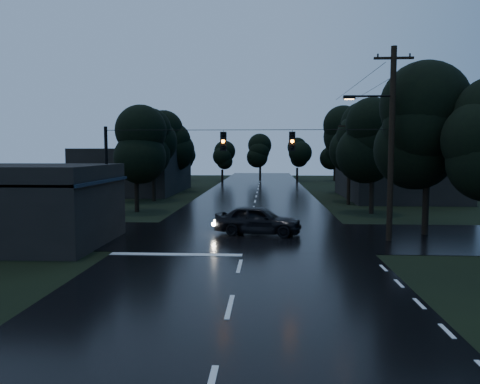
# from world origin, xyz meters

# --- Properties ---
(ground) EXTENTS (160.00, 160.00, 0.00)m
(ground) POSITION_xyz_m (0.00, 0.00, 0.00)
(ground) COLOR black
(ground) RESTS_ON ground
(main_road) EXTENTS (12.00, 120.00, 0.02)m
(main_road) POSITION_xyz_m (0.00, 30.00, 0.00)
(main_road) COLOR black
(main_road) RESTS_ON ground
(cross_street) EXTENTS (60.00, 9.00, 0.02)m
(cross_street) POSITION_xyz_m (0.00, 12.00, 0.00)
(cross_street) COLOR black
(cross_street) RESTS_ON ground
(building_far_right) EXTENTS (10.00, 14.00, 4.40)m
(building_far_right) POSITION_xyz_m (14.00, 34.00, 2.20)
(building_far_right) COLOR black
(building_far_right) RESTS_ON ground
(building_far_left) EXTENTS (10.00, 16.00, 5.00)m
(building_far_left) POSITION_xyz_m (-14.00, 40.00, 2.50)
(building_far_left) COLOR black
(building_far_left) RESTS_ON ground
(utility_pole_main) EXTENTS (3.50, 0.30, 10.00)m
(utility_pole_main) POSITION_xyz_m (7.41, 11.00, 5.26)
(utility_pole_main) COLOR black
(utility_pole_main) RESTS_ON ground
(utility_pole_far) EXTENTS (2.00, 0.30, 7.50)m
(utility_pole_far) POSITION_xyz_m (8.30, 28.00, 3.88)
(utility_pole_far) COLOR black
(utility_pole_far) RESTS_ON ground
(anchor_pole_left) EXTENTS (0.18, 0.18, 6.00)m
(anchor_pole_left) POSITION_xyz_m (-7.50, 11.00, 3.00)
(anchor_pole_left) COLOR black
(anchor_pole_left) RESTS_ON ground
(span_signals) EXTENTS (15.00, 0.37, 1.12)m
(span_signals) POSITION_xyz_m (0.56, 10.99, 5.24)
(span_signals) COLOR black
(span_signals) RESTS_ON ground
(tree_corner_near) EXTENTS (4.48, 4.48, 9.44)m
(tree_corner_near) POSITION_xyz_m (10.00, 13.00, 5.99)
(tree_corner_near) COLOR black
(tree_corner_near) RESTS_ON ground
(tree_left_a) EXTENTS (3.92, 3.92, 8.26)m
(tree_left_a) POSITION_xyz_m (-9.00, 22.00, 5.24)
(tree_left_a) COLOR black
(tree_left_a) RESTS_ON ground
(tree_left_b) EXTENTS (4.20, 4.20, 8.85)m
(tree_left_b) POSITION_xyz_m (-9.60, 30.00, 5.62)
(tree_left_b) COLOR black
(tree_left_b) RESTS_ON ground
(tree_left_c) EXTENTS (4.48, 4.48, 9.44)m
(tree_left_c) POSITION_xyz_m (-10.20, 40.00, 5.99)
(tree_left_c) COLOR black
(tree_left_c) RESTS_ON ground
(tree_right_a) EXTENTS (4.20, 4.20, 8.85)m
(tree_right_a) POSITION_xyz_m (9.00, 22.00, 5.62)
(tree_right_a) COLOR black
(tree_right_a) RESTS_ON ground
(tree_right_b) EXTENTS (4.48, 4.48, 9.44)m
(tree_right_b) POSITION_xyz_m (9.60, 30.00, 5.99)
(tree_right_b) COLOR black
(tree_right_b) RESTS_ON ground
(tree_right_c) EXTENTS (4.76, 4.76, 10.03)m
(tree_right_c) POSITION_xyz_m (10.20, 40.00, 6.37)
(tree_right_c) COLOR black
(tree_right_c) RESTS_ON ground
(car) EXTENTS (5.14, 2.78, 1.66)m
(car) POSITION_xyz_m (0.61, 12.50, 0.83)
(car) COLOR black
(car) RESTS_ON ground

